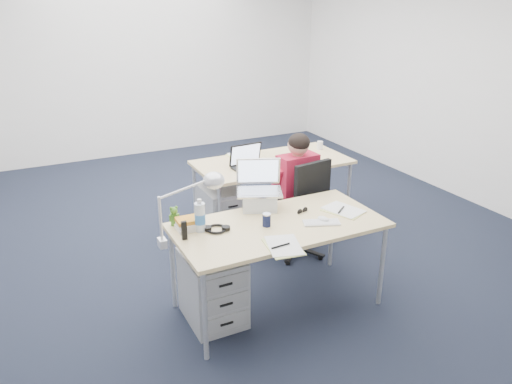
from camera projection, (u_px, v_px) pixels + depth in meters
floor at (238, 242)px, 5.09m from camera, size 7.00×7.00×0.00m
room at (236, 71)px, 4.45m from camera, size 6.02×7.02×2.80m
desk_near at (279, 229)px, 3.81m from camera, size 1.60×0.80×0.73m
desk_far at (272, 165)px, 5.24m from camera, size 1.60×0.80×0.73m
office_chair at (298, 227)px, 4.80m from camera, size 0.70×0.70×0.97m
seated_person at (289, 191)px, 4.82m from camera, size 0.38×0.66×1.18m
drawer_pedestal_near at (213, 288)px, 3.80m from camera, size 0.40×0.50×0.55m
drawer_pedestal_far at (223, 213)px, 5.10m from camera, size 0.40×0.50×0.55m
silver_laptop at (259, 186)px, 4.00m from camera, size 0.44×0.40×0.38m
wireless_keyboard at (321, 222)px, 3.80m from camera, size 0.30×0.21×0.01m
computer_mouse at (323, 219)px, 3.83m from camera, size 0.09×0.11×0.03m
headphones at (217, 228)px, 3.68m from camera, size 0.25×0.23×0.03m
can_koozie at (267, 220)px, 3.74m from camera, size 0.08×0.08×0.10m
water_bottle at (200, 215)px, 3.63m from camera, size 0.08×0.08×0.25m
bear_figurine at (174, 216)px, 3.75m from camera, size 0.08×0.06×0.15m
book_stack at (189, 224)px, 3.69m from camera, size 0.23×0.21×0.09m
cordless_phone at (184, 230)px, 3.53m from camera, size 0.04×0.03×0.14m
papers_left at (283, 247)px, 3.44m from camera, size 0.29×0.36×0.01m
papers_right at (343, 211)px, 4.01m from camera, size 0.31×0.36×0.01m
sunglasses at (302, 211)px, 3.98m from camera, size 0.12×0.08×0.03m
desk_lamp at (182, 209)px, 3.42m from camera, size 0.47×0.26×0.51m
dark_laptop at (251, 157)px, 4.93m from camera, size 0.36×0.35×0.25m
far_cup at (320, 145)px, 5.61m from camera, size 0.08×0.08×0.09m
far_papers at (240, 157)px, 5.34m from camera, size 0.23×0.32×0.01m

